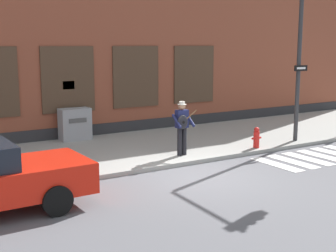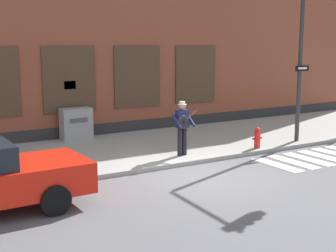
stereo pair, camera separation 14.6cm
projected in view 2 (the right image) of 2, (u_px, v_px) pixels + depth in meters
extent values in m
plane|color=#56565B|center=(199.00, 176.00, 12.75)|extent=(160.00, 160.00, 0.00)
cube|color=gray|center=(137.00, 148.00, 15.89)|extent=(28.00, 5.25, 0.13)
cube|color=brown|center=(84.00, 18.00, 19.01)|extent=(28.00, 4.00, 9.21)
cube|color=#28282B|center=(106.00, 130.00, 18.05)|extent=(28.00, 0.04, 0.55)
cube|color=#473323|center=(69.00, 80.00, 16.99)|extent=(2.00, 0.06, 2.39)
cube|color=black|center=(70.00, 80.00, 16.98)|extent=(1.88, 0.03, 2.27)
cube|color=#473323|center=(137.00, 77.00, 18.40)|extent=(2.00, 0.06, 2.39)
cube|color=black|center=(138.00, 77.00, 18.39)|extent=(1.88, 0.03, 2.27)
cube|color=#473323|center=(196.00, 74.00, 19.81)|extent=(2.00, 0.06, 2.39)
cube|color=black|center=(196.00, 74.00, 19.80)|extent=(1.88, 0.03, 2.27)
cube|color=yellow|center=(70.00, 85.00, 17.01)|extent=(0.44, 0.02, 0.30)
cube|color=silver|center=(277.00, 165.00, 13.94)|extent=(0.42, 1.90, 0.01)
cube|color=silver|center=(293.00, 162.00, 14.28)|extent=(0.42, 1.90, 0.01)
cube|color=silver|center=(308.00, 159.00, 14.62)|extent=(0.42, 1.90, 0.01)
cube|color=silver|center=(323.00, 157.00, 14.96)|extent=(0.42, 1.90, 0.01)
cube|color=silver|center=(71.00, 161.00, 11.44)|extent=(0.07, 0.24, 0.12)
cube|color=silver|center=(90.00, 172.00, 10.49)|extent=(0.07, 0.24, 0.12)
cylinder|color=black|center=(31.00, 180.00, 11.27)|extent=(0.67, 0.26, 0.66)
cylinder|color=black|center=(55.00, 200.00, 9.82)|extent=(0.67, 0.26, 0.66)
cylinder|color=black|center=(185.00, 141.00, 14.61)|extent=(0.15, 0.15, 0.87)
cylinder|color=black|center=(180.00, 142.00, 14.51)|extent=(0.15, 0.15, 0.87)
cube|color=#191E47|center=(182.00, 119.00, 14.44)|extent=(0.39, 0.24, 0.56)
sphere|color=#9E7051|center=(182.00, 106.00, 14.38)|extent=(0.22, 0.22, 0.22)
cylinder|color=beige|center=(182.00, 104.00, 14.37)|extent=(0.27, 0.28, 0.02)
cylinder|color=beige|center=(182.00, 103.00, 14.36)|extent=(0.18, 0.18, 0.09)
cylinder|color=#191E47|center=(190.00, 120.00, 14.48)|extent=(0.11, 0.51, 0.39)
cylinder|color=#191E47|center=(177.00, 121.00, 14.25)|extent=(0.11, 0.51, 0.39)
ellipsoid|color=black|center=(183.00, 122.00, 14.26)|extent=(0.37, 0.14, 0.44)
cylinder|color=black|center=(184.00, 122.00, 14.21)|extent=(0.09, 0.01, 0.09)
cylinder|color=brown|center=(190.00, 116.00, 14.34)|extent=(0.47, 0.06, 0.34)
cylinder|color=#2D2D30|center=(300.00, 66.00, 16.36)|extent=(0.15, 0.15, 5.32)
cube|color=black|center=(302.00, 68.00, 16.28)|extent=(0.60, 0.06, 0.20)
cube|color=white|center=(303.00, 68.00, 16.26)|extent=(0.40, 0.03, 0.07)
cube|color=gray|center=(76.00, 124.00, 16.93)|extent=(1.09, 0.59, 1.15)
cube|color=#4C4C4C|center=(79.00, 120.00, 16.64)|extent=(0.66, 0.02, 0.16)
cylinder|color=red|center=(257.00, 140.00, 15.61)|extent=(0.20, 0.20, 0.55)
sphere|color=red|center=(258.00, 130.00, 15.55)|extent=(0.18, 0.18, 0.18)
cylinder|color=red|center=(254.00, 139.00, 15.52)|extent=(0.10, 0.07, 0.07)
cylinder|color=red|center=(260.00, 138.00, 15.67)|extent=(0.10, 0.07, 0.07)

